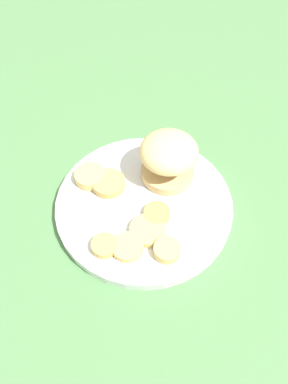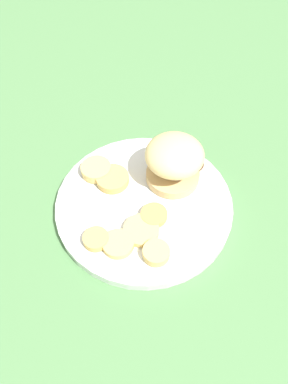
{
  "view_description": "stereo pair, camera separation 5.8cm",
  "coord_description": "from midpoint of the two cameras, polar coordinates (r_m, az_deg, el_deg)",
  "views": [
    {
      "loc": [
        0.13,
        -0.32,
        0.51
      ],
      "look_at": [
        0.0,
        0.0,
        0.04
      ],
      "focal_mm": 35.0,
      "sensor_mm": 36.0,
      "label": 1
    },
    {
      "loc": [
        0.18,
        -0.29,
        0.51
      ],
      "look_at": [
        0.0,
        0.0,
        0.04
      ],
      "focal_mm": 35.0,
      "sensor_mm": 36.0,
      "label": 2
    }
  ],
  "objects": [
    {
      "name": "ground_plane",
      "position": [
        0.62,
        -2.69,
        -2.59
      ],
      "size": [
        4.0,
        4.0,
        0.0
      ],
      "primitive_type": "plane",
      "color": "#4C7A47"
    },
    {
      "name": "dinner_plate",
      "position": [
        0.61,
        -2.73,
        -2.04
      ],
      "size": [
        0.29,
        0.29,
        0.02
      ],
      "color": "silver",
      "rests_on": "ground_plane"
    },
    {
      "name": "sandwich",
      "position": [
        0.6,
        1.18,
        5.19
      ],
      "size": [
        0.09,
        0.1,
        0.08
      ],
      "color": "tan",
      "rests_on": "dinner_plate"
    },
    {
      "name": "potato_round_0",
      "position": [
        0.56,
        -9.06,
        -8.29
      ],
      "size": [
        0.04,
        0.04,
        0.01
      ],
      "primitive_type": "cylinder",
      "color": "tan",
      "rests_on": "dinner_plate"
    },
    {
      "name": "potato_round_1",
      "position": [
        0.55,
        0.49,
        -9.06
      ],
      "size": [
        0.04,
        0.04,
        0.01
      ],
      "primitive_type": "cylinder",
      "color": "#DBB766",
      "rests_on": "dinner_plate"
    },
    {
      "name": "potato_round_2",
      "position": [
        0.57,
        -2.38,
        -6.03
      ],
      "size": [
        0.05,
        0.05,
        0.01
      ],
      "primitive_type": "cylinder",
      "color": "#DBB766",
      "rests_on": "dinner_plate"
    },
    {
      "name": "potato_round_3",
      "position": [
        0.62,
        -8.08,
        1.15
      ],
      "size": [
        0.05,
        0.05,
        0.01
      ],
      "primitive_type": "cylinder",
      "color": "tan",
      "rests_on": "dinner_plate"
    },
    {
      "name": "potato_round_4",
      "position": [
        0.63,
        -10.82,
        2.23
      ],
      "size": [
        0.05,
        0.05,
        0.02
      ],
      "primitive_type": "cylinder",
      "color": "#DBB766",
      "rests_on": "dinner_plate"
    },
    {
      "name": "potato_round_5",
      "position": [
        0.56,
        -5.54,
        -8.57
      ],
      "size": [
        0.05,
        0.05,
        0.01
      ],
      "primitive_type": "cylinder",
      "color": "#DBB766",
      "rests_on": "dinner_plate"
    },
    {
      "name": "potato_round_6",
      "position": [
        0.58,
        -0.85,
        -3.49
      ],
      "size": [
        0.04,
        0.04,
        0.01
      ],
      "primitive_type": "cylinder",
      "color": "tan",
      "rests_on": "dinner_plate"
    }
  ]
}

